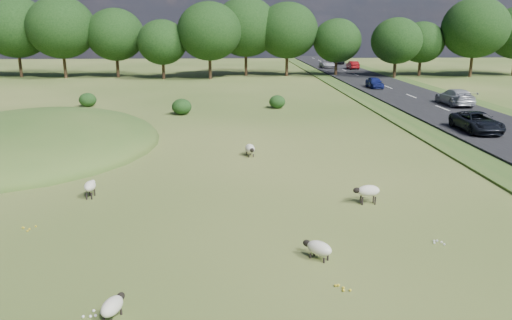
{
  "coord_description": "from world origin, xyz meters",
  "views": [
    {
      "loc": [
        0.76,
        -19.97,
        7.48
      ],
      "look_at": [
        2.0,
        4.0,
        1.0
      ],
      "focal_mm": 35.0,
      "sensor_mm": 36.0,
      "label": 1
    }
  ],
  "objects_px": {
    "car_1": "(455,97)",
    "car_7": "(338,60)",
    "sheep_1": "(113,306)",
    "car_2": "(327,64)",
    "sheep_5": "(90,186)",
    "sheep_0": "(318,248)",
    "car_0": "(477,122)",
    "sheep_2": "(250,149)",
    "car_3": "(375,82)",
    "car_4": "(353,65)",
    "sheep_4": "(368,191)"
  },
  "relations": [
    {
      "from": "car_1",
      "to": "car_2",
      "type": "height_order",
      "value": "car_1"
    },
    {
      "from": "sheep_0",
      "to": "sheep_1",
      "type": "relative_size",
      "value": 0.97
    },
    {
      "from": "sheep_1",
      "to": "car_7",
      "type": "xyz_separation_m",
      "value": [
        24.3,
        86.38,
        0.56
      ]
    },
    {
      "from": "sheep_1",
      "to": "sheep_5",
      "type": "height_order",
      "value": "sheep_5"
    },
    {
      "from": "car_4",
      "to": "car_2",
      "type": "bearing_deg",
      "value": -39.41
    },
    {
      "from": "sheep_1",
      "to": "car_2",
      "type": "bearing_deg",
      "value": 2.39
    },
    {
      "from": "sheep_2",
      "to": "car_1",
      "type": "relative_size",
      "value": 0.24
    },
    {
      "from": "sheep_0",
      "to": "car_4",
      "type": "height_order",
      "value": "car_4"
    },
    {
      "from": "sheep_2",
      "to": "sheep_0",
      "type": "bearing_deg",
      "value": -3.5
    },
    {
      "from": "car_3",
      "to": "sheep_1",
      "type": "bearing_deg",
      "value": -113.34
    },
    {
      "from": "sheep_0",
      "to": "sheep_4",
      "type": "height_order",
      "value": "sheep_4"
    },
    {
      "from": "car_4",
      "to": "sheep_5",
      "type": "bearing_deg",
      "value": 66.9
    },
    {
      "from": "car_0",
      "to": "car_4",
      "type": "bearing_deg",
      "value": 85.84
    },
    {
      "from": "sheep_1",
      "to": "car_7",
      "type": "relative_size",
      "value": 0.23
    },
    {
      "from": "car_0",
      "to": "sheep_2",
      "type": "bearing_deg",
      "value": -162.38
    },
    {
      "from": "sheep_2",
      "to": "car_1",
      "type": "distance_m",
      "value": 26.38
    },
    {
      "from": "sheep_2",
      "to": "sheep_4",
      "type": "relative_size",
      "value": 1.08
    },
    {
      "from": "car_3",
      "to": "car_7",
      "type": "height_order",
      "value": "car_7"
    },
    {
      "from": "sheep_5",
      "to": "sheep_4",
      "type": "bearing_deg",
      "value": -96.56
    },
    {
      "from": "car_0",
      "to": "car_7",
      "type": "height_order",
      "value": "car_7"
    },
    {
      "from": "car_1",
      "to": "car_3",
      "type": "bearing_deg",
      "value": -74.36
    },
    {
      "from": "car_0",
      "to": "car_3",
      "type": "distance_m",
      "value": 25.61
    },
    {
      "from": "sheep_4",
      "to": "car_7",
      "type": "relative_size",
      "value": 0.25
    },
    {
      "from": "car_1",
      "to": "car_4",
      "type": "bearing_deg",
      "value": -90.0
    },
    {
      "from": "car_2",
      "to": "sheep_5",
      "type": "bearing_deg",
      "value": -109.31
    },
    {
      "from": "sheep_5",
      "to": "car_0",
      "type": "bearing_deg",
      "value": -62.5
    },
    {
      "from": "sheep_0",
      "to": "sheep_2",
      "type": "relative_size",
      "value": 0.82
    },
    {
      "from": "sheep_0",
      "to": "car_0",
      "type": "height_order",
      "value": "car_0"
    },
    {
      "from": "sheep_0",
      "to": "car_4",
      "type": "relative_size",
      "value": 0.25
    },
    {
      "from": "sheep_4",
      "to": "car_3",
      "type": "distance_m",
      "value": 40.86
    },
    {
      "from": "sheep_0",
      "to": "sheep_1",
      "type": "height_order",
      "value": "sheep_0"
    },
    {
      "from": "car_1",
      "to": "car_3",
      "type": "relative_size",
      "value": 1.39
    },
    {
      "from": "sheep_2",
      "to": "car_2",
      "type": "height_order",
      "value": "car_2"
    },
    {
      "from": "car_1",
      "to": "car_7",
      "type": "xyz_separation_m",
      "value": [
        0.0,
        52.43,
        -0.08
      ]
    },
    {
      "from": "sheep_2",
      "to": "car_4",
      "type": "height_order",
      "value": "car_4"
    },
    {
      "from": "sheep_2",
      "to": "sheep_5",
      "type": "xyz_separation_m",
      "value": [
        -7.46,
        -6.98,
        0.09
      ]
    },
    {
      "from": "car_1",
      "to": "car_7",
      "type": "relative_size",
      "value": 1.12
    },
    {
      "from": "car_3",
      "to": "car_0",
      "type": "bearing_deg",
      "value": -90.0
    },
    {
      "from": "sheep_4",
      "to": "sheep_5",
      "type": "bearing_deg",
      "value": -9.46
    },
    {
      "from": "sheep_0",
      "to": "sheep_1",
      "type": "distance_m",
      "value": 6.78
    },
    {
      "from": "sheep_5",
      "to": "car_3",
      "type": "xyz_separation_m",
      "value": [
        23.67,
        37.73,
        0.36
      ]
    },
    {
      "from": "sheep_2",
      "to": "car_7",
      "type": "distance_m",
      "value": 72.44
    },
    {
      "from": "car_0",
      "to": "car_1",
      "type": "relative_size",
      "value": 0.93
    },
    {
      "from": "car_1",
      "to": "car_7",
      "type": "height_order",
      "value": "car_1"
    },
    {
      "from": "sheep_5",
      "to": "car_7",
      "type": "height_order",
      "value": "car_7"
    },
    {
      "from": "sheep_4",
      "to": "car_1",
      "type": "height_order",
      "value": "car_1"
    },
    {
      "from": "car_4",
      "to": "car_3",
      "type": "bearing_deg",
      "value": 81.89
    },
    {
      "from": "sheep_0",
      "to": "sheep_1",
      "type": "xyz_separation_m",
      "value": [
        -6.0,
        -3.17,
        -0.03
      ]
    },
    {
      "from": "car_0",
      "to": "car_2",
      "type": "bearing_deg",
      "value": 90.0
    },
    {
      "from": "sheep_0",
      "to": "sheep_2",
      "type": "xyz_separation_m",
      "value": [
        -1.71,
        13.6,
        0.05
      ]
    }
  ]
}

